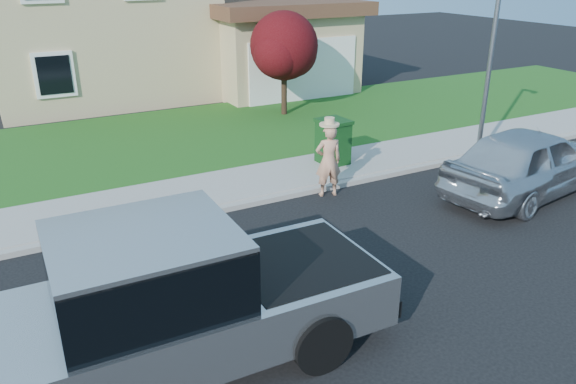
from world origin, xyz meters
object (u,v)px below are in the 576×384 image
object	(u,v)px
pickup_truck	(160,307)
ornamental_tree	(285,49)
street_lamp	(494,52)
sedan	(529,161)
trash_bin	(333,141)
woman	(328,159)

from	to	relation	value
pickup_truck	ornamental_tree	world-z (taller)	ornamental_tree
ornamental_tree	street_lamp	xyz separation A→B (m)	(2.32, -6.86, 0.64)
pickup_truck	sedan	bearing A→B (deg)	12.72
trash_bin	street_lamp	xyz separation A→B (m)	(3.72, -1.56, 2.23)
street_lamp	ornamental_tree	bearing A→B (deg)	98.07
sedan	trash_bin	bearing A→B (deg)	31.08
pickup_truck	street_lamp	world-z (taller)	street_lamp
pickup_truck	woman	xyz separation A→B (m)	(5.14, 4.08, -0.07)
trash_bin	street_lamp	size ratio (longest dim) A/B	0.22
trash_bin	sedan	bearing A→B (deg)	-54.23
trash_bin	street_lamp	distance (m)	4.61
trash_bin	pickup_truck	bearing A→B (deg)	-141.92
ornamental_tree	trash_bin	bearing A→B (deg)	-104.78
ornamental_tree	street_lamp	world-z (taller)	street_lamp
ornamental_tree	sedan	bearing A→B (deg)	-79.67
ornamental_tree	trash_bin	world-z (taller)	ornamental_tree
sedan	trash_bin	distance (m)	4.76
woman	street_lamp	size ratio (longest dim) A/B	0.36
ornamental_tree	street_lamp	distance (m)	7.27
pickup_truck	sedan	xyz separation A→B (m)	(9.28, 1.94, -0.14)
woman	sedan	size ratio (longest dim) A/B	0.39
sedan	ornamental_tree	distance (m)	9.24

